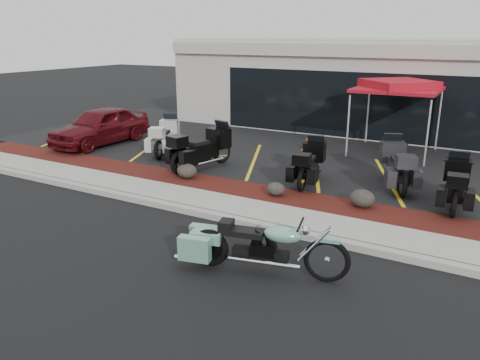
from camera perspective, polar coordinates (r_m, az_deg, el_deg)
The scene contains 18 objects.
ground at distance 10.10m, azimuth -2.03°, elevation -7.21°, with size 90.00×90.00×0.00m, color black.
curb at distance 10.78m, azimuth 0.46°, elevation -5.12°, with size 24.00×0.25×0.15m, color gray.
sidewalk at distance 11.36m, azimuth 2.17°, elevation -3.94°, with size 24.00×1.20×0.15m, color gray.
mulch_bed at distance 12.37m, azimuth 4.72°, elevation -2.15°, with size 24.00×1.20×0.16m, color black.
upper_lot at distance 17.24m, azimuth 12.28°, elevation 3.11°, with size 26.00×9.60×0.15m, color black.
dealership_building at distance 22.92m, azimuth 17.42°, elevation 11.09°, with size 18.00×8.16×4.00m.
boulder_left at distance 13.75m, azimuth -6.49°, elevation 1.10°, with size 0.61×0.51×0.43m, color black.
boulder_mid at distance 12.24m, azimuth 4.39°, elevation -1.09°, with size 0.49×0.41×0.35m, color black.
boulder_right at distance 11.77m, azimuth 14.67°, elevation -2.18°, with size 0.61×0.51×0.44m, color black.
hero_cruiser at distance 8.36m, azimuth 10.60°, elevation -8.87°, with size 3.09×0.78×1.09m, color #68A387, non-canonical shape.
touring_white at distance 17.41m, azimuth -8.42°, elevation 5.93°, with size 2.26×0.86×1.32m, color beige, non-canonical shape.
touring_black_front at distance 15.20m, azimuth -2.22°, elevation 4.65°, with size 2.43×0.93×1.42m, color black, non-canonical shape.
touring_black_mid at distance 14.00m, azimuth 9.16°, elevation 2.96°, with size 2.14×0.82×1.24m, color black, non-canonical shape.
touring_grey at distance 14.25m, azimuth 17.94°, elevation 2.81°, with size 2.33×0.89×1.35m, color #28292C, non-canonical shape.
touring_black_rear at distance 13.19m, azimuth 24.90°, elevation 0.66°, with size 2.15×0.82×1.25m, color black, non-canonical shape.
parked_car at distance 18.74m, azimuth -16.66°, elevation 6.34°, with size 1.66×4.12×1.40m, color #4E0B10.
traffic_cone at distance 17.30m, azimuth 8.12°, elevation 4.41°, with size 0.30×0.30×0.45m, color #D34807.
popup_canopy at distance 17.20m, azimuth 18.73°, elevation 10.69°, with size 3.20×3.20×2.56m.
Camera 1 is at (4.80, -7.83, 4.20)m, focal length 35.00 mm.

